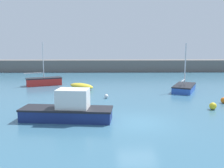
# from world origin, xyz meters

# --- Properties ---
(ground_plane) EXTENTS (120.00, 120.00, 0.20)m
(ground_plane) POSITION_xyz_m (0.00, 0.00, -0.10)
(ground_plane) COLOR #38667F
(harbor_breakwater) EXTENTS (63.53, 3.55, 2.14)m
(harbor_breakwater) POSITION_xyz_m (0.00, 31.49, 1.07)
(harbor_breakwater) COLOR #66605B
(harbor_breakwater) RESTS_ON ground_plane
(sailboat_short_mast) EXTENTS (3.57, 4.74, 4.99)m
(sailboat_short_mast) POSITION_xyz_m (6.22, 10.69, 0.38)
(sailboat_short_mast) COLOR #2D56B7
(sailboat_short_mast) RESTS_ON ground_plane
(open_tender_yellow) EXTENTS (3.40, 3.18, 0.62)m
(open_tender_yellow) POSITION_xyz_m (-4.76, 12.36, 0.31)
(open_tender_yellow) COLOR yellow
(open_tender_yellow) RESTS_ON ground_plane
(sailboat_twin_hulled) EXTENTS (4.38, 2.91, 5.16)m
(sailboat_twin_hulled) POSITION_xyz_m (-9.55, 14.96, 0.49)
(sailboat_twin_hulled) COLOR red
(sailboat_twin_hulled) RESTS_ON ground_plane
(motorboat_with_cabin) EXTENTS (6.00, 2.39, 2.04)m
(motorboat_with_cabin) POSITION_xyz_m (-4.37, 0.56, 0.70)
(motorboat_with_cabin) COLOR navy
(motorboat_with_cabin) RESTS_ON ground_plane
(mooring_buoy_white) EXTENTS (0.37, 0.37, 0.37)m
(mooring_buoy_white) POSITION_xyz_m (-1.98, 7.31, 0.19)
(mooring_buoy_white) COLOR white
(mooring_buoy_white) RESTS_ON ground_plane
(mooring_buoy_yellow) EXTENTS (0.54, 0.54, 0.54)m
(mooring_buoy_yellow) POSITION_xyz_m (6.04, 3.05, 0.27)
(mooring_buoy_yellow) COLOR yellow
(mooring_buoy_yellow) RESTS_ON ground_plane
(mooring_buoy_orange) EXTENTS (0.50, 0.50, 0.50)m
(mooring_buoy_orange) POSITION_xyz_m (7.82, 5.09, 0.25)
(mooring_buoy_orange) COLOR orange
(mooring_buoy_orange) RESTS_ON ground_plane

